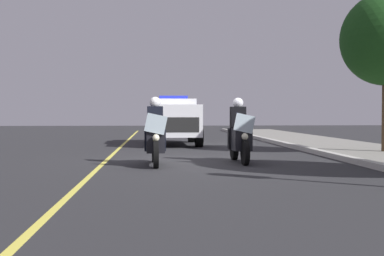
# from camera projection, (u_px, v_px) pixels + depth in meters

# --- Properties ---
(ground_plane) EXTENTS (80.00, 80.00, 0.00)m
(ground_plane) POSITION_uv_depth(u_px,v_px,m) (192.00, 161.00, 13.19)
(ground_plane) COLOR #28282B
(curb_strip) EXTENTS (48.00, 0.24, 0.15)m
(curb_strip) POSITION_uv_depth(u_px,v_px,m) (342.00, 158.00, 13.50)
(curb_strip) COLOR #B7B5AD
(curb_strip) RESTS_ON ground
(lane_stripe_center) EXTENTS (48.00, 0.12, 0.01)m
(lane_stripe_center) POSITION_uv_depth(u_px,v_px,m) (105.00, 162.00, 13.02)
(lane_stripe_center) COLOR #E0D14C
(lane_stripe_center) RESTS_ON ground
(police_motorcycle_lead_left) EXTENTS (2.14, 0.57, 1.72)m
(police_motorcycle_lead_left) POSITION_uv_depth(u_px,v_px,m) (155.00, 137.00, 12.23)
(police_motorcycle_lead_left) COLOR black
(police_motorcycle_lead_left) RESTS_ON ground
(police_motorcycle_lead_right) EXTENTS (2.14, 0.57, 1.72)m
(police_motorcycle_lead_right) POSITION_uv_depth(u_px,v_px,m) (239.00, 136.00, 12.88)
(police_motorcycle_lead_right) COLOR black
(police_motorcycle_lead_right) RESTS_ON ground
(police_suv) EXTENTS (4.95, 2.17, 2.05)m
(police_suv) POSITION_uv_depth(u_px,v_px,m) (174.00, 119.00, 20.45)
(police_suv) COLOR silver
(police_suv) RESTS_ON ground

